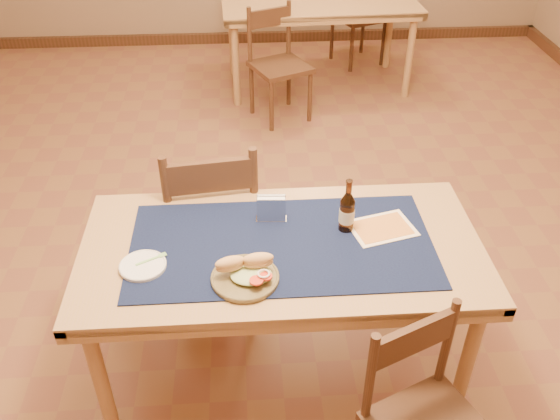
{
  "coord_description": "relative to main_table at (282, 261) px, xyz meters",
  "views": [
    {
      "loc": [
        -0.13,
        -2.61,
        2.25
      ],
      "look_at": [
        0.0,
        -0.7,
        0.85
      ],
      "focal_mm": 38.0,
      "sensor_mm": 36.0,
      "label": 1
    }
  ],
  "objects": [
    {
      "name": "chair_main_far",
      "position": [
        -0.31,
        0.52,
        -0.16
      ],
      "size": [
        0.5,
        0.5,
        0.97
      ],
      "color": "#462819",
      "rests_on": "ground"
    },
    {
      "name": "side_plate",
      "position": [
        -0.53,
        -0.1,
        0.1
      ],
      "size": [
        0.18,
        0.18,
        0.01
      ],
      "color": "white",
      "rests_on": "placemat"
    },
    {
      "name": "napkin_holder",
      "position": [
        -0.03,
        0.17,
        0.14
      ],
      "size": [
        0.13,
        0.05,
        0.11
      ],
      "color": "silver",
      "rests_on": "placemat"
    },
    {
      "name": "main_table",
      "position": [
        0.0,
        0.0,
        0.0
      ],
      "size": [
        1.6,
        0.8,
        0.75
      ],
      "color": "#A1754C",
      "rests_on": "ground"
    },
    {
      "name": "menu_card",
      "position": [
        0.42,
        0.07,
        0.09
      ],
      "size": [
        0.3,
        0.25,
        0.01
      ],
      "color": "#FDE8BF",
      "rests_on": "placemat"
    },
    {
      "name": "chair_back_near",
      "position": [
        0.15,
        2.59,
        -0.22
      ],
      "size": [
        0.53,
        0.53,
        0.87
      ],
      "color": "#462819",
      "rests_on": "ground"
    },
    {
      "name": "room",
      "position": [
        0.0,
        0.8,
        0.73
      ],
      "size": [
        6.04,
        7.04,
        2.84
      ],
      "color": "brown",
      "rests_on": "ground"
    },
    {
      "name": "baseboard",
      "position": [
        0.0,
        0.8,
        -0.62
      ],
      "size": [
        6.0,
        7.0,
        0.1
      ],
      "color": "#462819",
      "rests_on": "ground"
    },
    {
      "name": "fork",
      "position": [
        -0.49,
        -0.07,
        0.1
      ],
      "size": [
        0.12,
        0.07,
        0.0
      ],
      "color": "#86C86E",
      "rests_on": "side_plate"
    },
    {
      "name": "sandwich_plate",
      "position": [
        -0.14,
        -0.19,
        0.11
      ],
      "size": [
        0.25,
        0.25,
        0.1
      ],
      "color": "brown",
      "rests_on": "placemat"
    },
    {
      "name": "back_table",
      "position": [
        0.53,
        3.17,
        0.0
      ],
      "size": [
        1.65,
        0.88,
        0.75
      ],
      "color": "#A1754C",
      "rests_on": "ground"
    },
    {
      "name": "chair_back_far",
      "position": [
        1.0,
        3.63,
        -0.2
      ],
      "size": [
        0.54,
        0.54,
        0.89
      ],
      "color": "#462819",
      "rests_on": "ground"
    },
    {
      "name": "placemat",
      "position": [
        0.0,
        0.0,
        0.09
      ],
      "size": [
        1.2,
        0.6,
        0.01
      ],
      "primitive_type": "cube",
      "color": "#0F1B3A",
      "rests_on": "main_table"
    },
    {
      "name": "beer_bottle",
      "position": [
        0.27,
        0.08,
        0.18
      ],
      "size": [
        0.06,
        0.06,
        0.24
      ],
      "color": "#4A260D",
      "rests_on": "placemat"
    }
  ]
}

